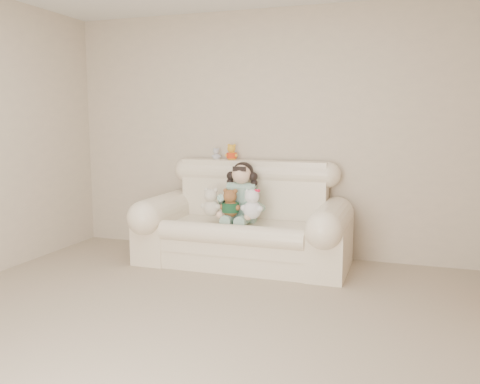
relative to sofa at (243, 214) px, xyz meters
name	(u,v)px	position (x,y,z in m)	size (l,w,h in m)	color
floor	(162,349)	(0.11, -2.00, -0.52)	(5.00, 5.00, 0.00)	gray
wall_back	(268,134)	(0.11, 0.50, 0.78)	(4.50, 4.50, 0.00)	#C0B099
sofa	(243,214)	(0.00, 0.00, 0.00)	(2.10, 0.95, 1.03)	#FFF1CD
seated_child	(242,191)	(-0.04, 0.08, 0.21)	(0.37, 0.45, 0.62)	#2A7B5E
brown_teddy	(230,200)	(-0.09, -0.12, 0.15)	(0.21, 0.16, 0.33)	brown
white_cat	(252,201)	(0.14, -0.14, 0.16)	(0.23, 0.17, 0.35)	white
cream_teddy	(211,199)	(-0.29, -0.14, 0.15)	(0.22, 0.17, 0.34)	silver
yellow_mini_bear	(232,151)	(-0.25, 0.37, 0.60)	(0.14, 0.11, 0.22)	#FFB035
grey_mini_plush	(216,153)	(-0.43, 0.39, 0.58)	(0.11, 0.08, 0.17)	silver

